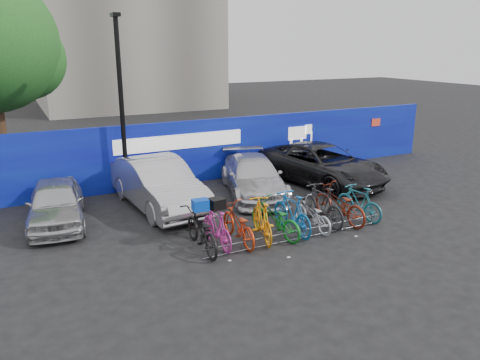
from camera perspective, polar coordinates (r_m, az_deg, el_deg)
ground at (r=13.41m, az=5.64°, el=-6.41°), size 100.00×100.00×0.00m
hoarding at (r=18.17m, az=-4.33°, el=3.64°), size 22.00×0.18×2.40m
lamppost at (r=16.32m, az=-14.26°, el=9.13°), size 0.25×0.50×6.11m
bike_rack at (r=12.88m, az=7.09°, el=-6.64°), size 5.60×0.03×0.30m
car_0 at (r=14.79m, az=-21.53°, el=-2.61°), size 2.02×4.02×1.31m
car_1 at (r=15.34m, az=-9.96°, el=-0.47°), size 2.14×5.02×1.61m
car_2 at (r=16.48m, az=1.63°, el=0.42°), size 3.08×4.90×1.32m
car_3 at (r=18.10m, az=9.89°, el=1.91°), size 3.48×5.76×1.50m
bike_0 at (r=12.11m, az=-4.78°, el=-6.13°), size 0.78×2.10×1.09m
bike_1 at (r=12.33m, az=-2.83°, el=-5.80°), size 0.52×1.74×1.04m
bike_2 at (r=12.54m, az=-0.27°, el=-5.43°), size 0.75×1.98×1.03m
bike_3 at (r=12.73m, az=2.72°, el=-4.85°), size 0.98×1.96×1.13m
bike_4 at (r=12.96m, az=4.26°, el=-4.70°), size 1.06×2.08×1.04m
bike_5 at (r=13.25m, az=6.37°, el=-4.01°), size 0.56×1.95×1.17m
bike_6 at (r=13.59m, az=8.77°, el=-4.17°), size 0.64×1.72×0.90m
bike_7 at (r=13.97m, az=9.96°, el=-3.01°), size 0.61×2.00×1.20m
bike_8 at (r=14.27m, az=12.00°, el=-2.90°), size 0.94×2.17×1.11m
bike_9 at (r=14.65m, az=14.30°, el=-2.67°), size 0.76×1.81×1.05m
cargo_crate at (r=11.87m, az=-4.86°, el=-3.05°), size 0.42×0.33×0.28m
cargo_topcase at (r=12.10m, az=-2.87°, el=-2.90°), size 0.43×0.40×0.28m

